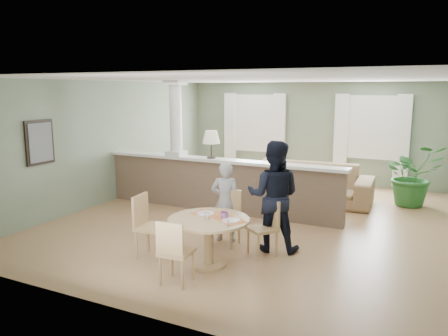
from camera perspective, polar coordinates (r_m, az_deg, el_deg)
The scene contains 12 objects.
ground at distance 8.66m, azimuth 3.96°, elevation -6.66°, with size 8.00×8.00×0.00m, color tan.
room_shell at distance 8.91m, azimuth 5.46°, elevation 5.68°, with size 7.02×8.02×2.71m.
pony_wall at distance 9.06m, azimuth -1.29°, elevation -1.26°, with size 5.32×0.38×2.70m.
sofa at distance 10.04m, azimuth 10.47°, elevation -1.90°, with size 2.95×1.15×0.86m, color #7F6345.
houseplant at distance 10.34m, azimuth 23.41°, elevation -0.84°, with size 1.22×1.06×1.36m, color #276328.
dining_table at distance 6.29m, azimuth -1.93°, elevation -7.86°, with size 1.17×1.17×0.80m.
chair_far_boy at distance 7.21m, azimuth 0.50°, elevation -6.07°, with size 0.40×0.40×0.89m.
chair_far_man at distance 6.76m, azimuth 5.54°, elevation -7.38°, with size 0.55×0.55×0.87m.
chair_near at distance 5.75m, azimuth -6.56°, elevation -10.55°, with size 0.43×0.43×0.88m.
chair_side at distance 6.76m, azimuth -9.96°, elevation -7.05°, with size 0.47×0.47×0.95m.
child_person at distance 7.29m, azimuth 0.19°, elevation -4.41°, with size 0.49×0.32×1.35m, color #939397.
man_person at distance 6.87m, azimuth 6.49°, elevation -3.66°, with size 0.85×0.66×1.75m, color black.
Camera 1 is at (3.10, -7.69, 2.53)m, focal length 35.00 mm.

